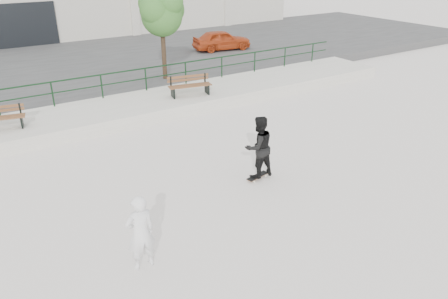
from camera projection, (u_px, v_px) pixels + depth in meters
ground at (220, 249)px, 10.01m from camera, size 120.00×120.00×0.00m
ledge at (90, 117)px, 17.14m from camera, size 30.00×3.00×0.50m
parking_strip at (41, 71)px, 23.61m from camera, size 60.00×14.00×0.50m
railing at (77, 85)px, 17.71m from camera, size 28.00×0.06×1.03m
bench_right at (190, 86)px, 18.70m from camera, size 1.91×0.90×0.85m
tree at (162, 11)px, 19.99m from camera, size 2.38×2.11×4.23m
red_car at (222, 40)px, 27.05m from camera, size 3.78×2.02×1.22m
skateboard at (258, 176)px, 13.05m from camera, size 0.80×0.36×0.09m
standing_skater at (259, 147)px, 12.65m from camera, size 0.94×0.74×1.88m
seated_skater at (140, 233)px, 9.10m from camera, size 0.64×0.42×1.75m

